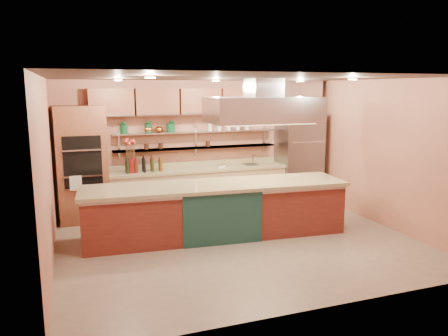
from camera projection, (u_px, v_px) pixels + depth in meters
name	position (u px, v px, depth m)	size (l,w,h in m)	color
floor	(238.00, 242.00, 7.58)	(6.00, 5.00, 0.02)	gray
ceiling	(240.00, 78.00, 7.08)	(6.00, 5.00, 0.02)	black
wall_back	(197.00, 145.00, 9.64)	(6.00, 0.04, 2.80)	#B26E54
wall_front	(319.00, 197.00, 5.01)	(6.00, 0.04, 2.80)	#B26E54
wall_left	(47.00, 174.00, 6.34)	(0.04, 5.00, 2.80)	#B26E54
wall_right	(385.00, 154.00, 8.32)	(0.04, 5.00, 2.80)	#B26E54
oven_stack	(82.00, 165.00, 8.58)	(0.95, 0.64, 2.30)	brown
refrigerator	(299.00, 157.00, 10.15)	(0.95, 0.72, 2.10)	slate
back_counter	(200.00, 189.00, 9.52)	(3.84, 0.64, 0.93)	tan
wall_shelf_lower	(197.00, 148.00, 9.52)	(3.60, 0.26, 0.03)	#B4B6BC
wall_shelf_upper	(197.00, 132.00, 9.45)	(3.60, 0.26, 0.03)	#B4B6BC
upper_cabinets	(199.00, 102.00, 9.31)	(4.60, 0.36, 0.55)	brown
range_hood	(263.00, 110.00, 7.80)	(2.00, 1.00, 0.45)	#B4B6BC
ceiling_downlights	(235.00, 80.00, 7.27)	(4.00, 2.80, 0.02)	#FFE5A5
island	(216.00, 210.00, 7.82)	(4.60, 1.00, 0.96)	maroon
flower_vase	(131.00, 166.00, 8.88)	(0.17, 0.17, 0.30)	#5A0D0F
oil_bottle_cluster	(144.00, 166.00, 8.97)	(0.80, 0.23, 0.26)	black
kitchen_scale	(221.00, 165.00, 9.54)	(0.14, 0.11, 0.08)	silver
bar_faucet	(253.00, 160.00, 9.89)	(0.03, 0.03, 0.22)	silver
copper_kettle	(159.00, 129.00, 9.17)	(0.17, 0.17, 0.13)	orange
green_canister	(170.00, 128.00, 9.24)	(0.15, 0.15, 0.18)	#0D401F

